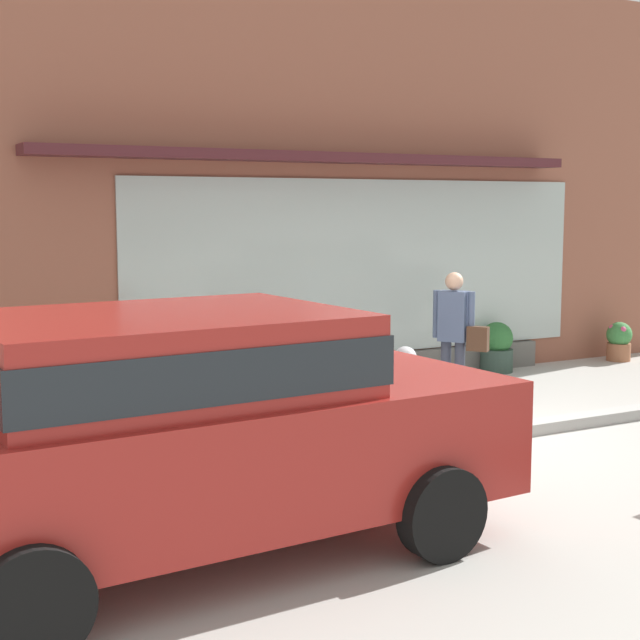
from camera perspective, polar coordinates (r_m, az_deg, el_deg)
ground_plane at (r=9.40m, az=8.47°, el=-7.23°), size 60.00×60.00×0.00m
curb_strip at (r=9.23m, az=9.23°, el=-7.12°), size 14.00×0.24×0.12m
storefront at (r=11.83m, az=-0.57°, el=8.51°), size 14.00×0.81×5.33m
fire_hydrant at (r=9.99m, az=5.27°, el=-3.91°), size 0.40×0.37×0.81m
pedestrian_with_handbag at (r=10.64m, az=8.35°, el=-0.61°), size 0.43×0.60×1.56m
parked_car_red at (r=6.13m, az=-8.47°, el=-6.08°), size 4.39×2.32×1.64m
potted_plant_low_front at (r=14.50m, az=17.97°, el=-1.23°), size 0.38×0.38×0.58m
potted_plant_by_entrance at (r=13.10m, az=10.85°, el=-1.66°), size 0.45×0.45×0.70m
potted_plant_window_left at (r=10.35m, az=-10.98°, el=-3.59°), size 0.38×0.38×0.75m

